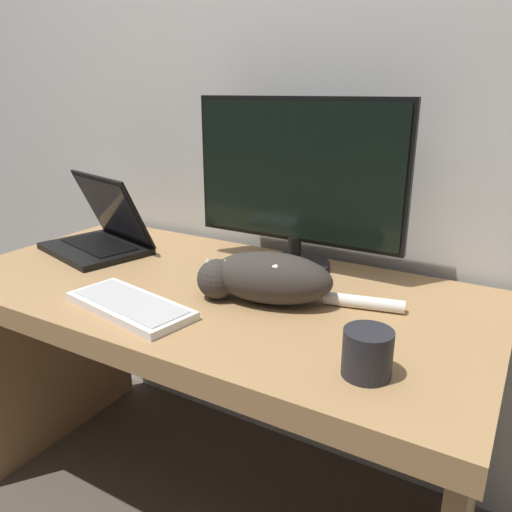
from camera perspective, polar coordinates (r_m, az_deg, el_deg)
name	(u,v)px	position (r m, az deg, el deg)	size (l,w,h in m)	color
wall_back	(285,76)	(1.65, 3.37, 19.80)	(6.40, 0.06, 2.60)	silver
desk	(212,337)	(1.44, -5.08, -9.20)	(1.49, 0.74, 0.75)	#A37A4C
monitor	(296,183)	(1.43, 4.65, 8.28)	(0.64, 0.21, 0.49)	black
laptop	(101,236)	(1.73, -17.32, 2.23)	(0.39, 0.33, 0.25)	black
external_keyboard	(130,305)	(1.26, -14.21, -5.50)	(0.36, 0.20, 0.02)	white
cat	(266,277)	(1.25, 1.18, -2.43)	(0.50, 0.22, 0.13)	#332D28
coffee_mug	(367,353)	(0.96, 12.61, -10.77)	(0.09, 0.09, 0.09)	#232328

